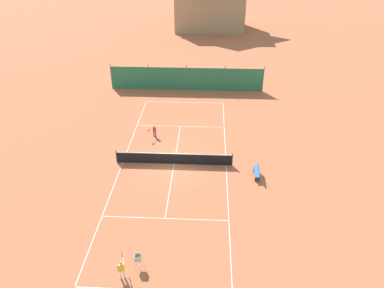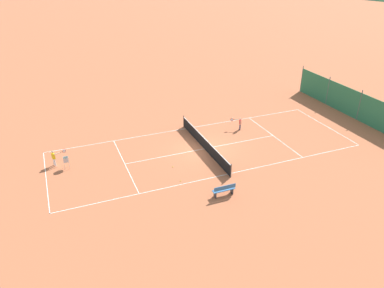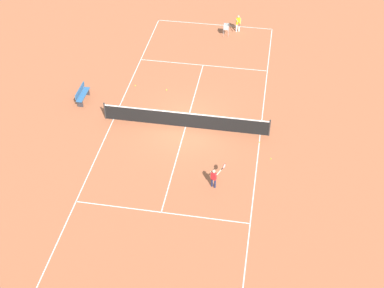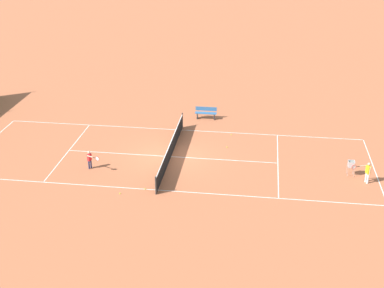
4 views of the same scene
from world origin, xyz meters
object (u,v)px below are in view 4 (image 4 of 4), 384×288
Objects in this scene: tennis_ball_alley_right at (120,193)px; tennis_ball_by_net_right at (231,135)px; player_far_baseline at (367,171)px; courtside_bench at (206,113)px; tennis_net at (171,149)px; tennis_ball_far_corner at (145,189)px; tennis_ball_service_box at (227,147)px; ball_hopper at (351,165)px; player_far_service at (90,158)px.

tennis_ball_alley_right is 1.00× the size of tennis_ball_by_net_right.
player_far_baseline is 12.65m from courtside_bench.
tennis_net is 6.12× the size of courtside_bench.
tennis_ball_far_corner is 10.67m from courtside_bench.
courtside_bench is (10.46, -2.09, 0.42)m from tennis_ball_far_corner.
ball_hopper is at bearing -110.96° from tennis_ball_service_box.
tennis_net reaches higher than tennis_ball_far_corner.
tennis_ball_service_box is 0.07× the size of ball_hopper.
tennis_net is 4.19m from tennis_ball_far_corner.
tennis_ball_alley_right is 1.00× the size of tennis_ball_service_box.
player_far_service is at bearing 146.12° from courtside_bench.
player_far_baseline is 12.08m from tennis_ball_far_corner.
tennis_ball_service_box is (6.52, -5.15, 0.00)m from tennis_ball_alley_right.
player_far_service is at bearing 94.59° from ball_hopper.
player_far_service reaches higher than tennis_ball_alley_right.
tennis_ball_service_box is (-1.96, 0.14, 0.00)m from tennis_ball_by_net_right.
tennis_net is 8.33× the size of player_far_service.
player_far_service is 16.70× the size of tennis_ball_alley_right.
courtside_bench is (8.52, -5.72, -0.20)m from player_far_service.
tennis_ball_alley_right is at bearing 163.43° from courtside_bench.
player_far_service is 15.45m from player_far_baseline.
ball_hopper is 0.59× the size of courtside_bench.
tennis_ball_by_net_right is (5.88, -7.70, -0.61)m from player_far_service.
courtside_bench is at bearing -12.54° from tennis_net.
ball_hopper reaches higher than tennis_ball_by_net_right.
player_far_service is 8.54m from tennis_ball_service_box.
player_far_baseline is 13.41m from tennis_ball_alley_right.
courtside_bench is at bearing 50.77° from ball_hopper.
tennis_ball_far_corner is (-1.94, -3.62, -0.61)m from player_far_service.
player_far_service reaches higher than tennis_ball_service_box.
player_far_service is at bearing 61.83° from tennis_ball_far_corner.
tennis_ball_alley_right is (-4.78, 1.90, -0.47)m from tennis_net.
player_far_baseline reaches higher than tennis_ball_alley_right.
player_far_baseline reaches higher than tennis_ball_service_box.
tennis_ball_far_corner and tennis_ball_alley_right have the same top height.
player_far_baseline is 9.49m from tennis_ball_by_net_right.
tennis_ball_by_net_right and tennis_ball_service_box have the same top height.
tennis_ball_service_box is (3.48, 7.88, -0.68)m from player_far_baseline.
tennis_ball_by_net_right is 1.00× the size of tennis_ball_service_box.
tennis_ball_service_box is at bearing 66.21° from player_far_baseline.
player_far_baseline is at bearing -88.37° from player_far_service.
player_far_service reaches higher than tennis_ball_by_net_right.
tennis_ball_service_box is 7.67m from ball_hopper.
player_far_baseline reaches higher than tennis_net.
player_far_baseline is 0.81× the size of courtside_bench.
player_far_baseline is at bearing -98.84° from tennis_net.
tennis_net is 6.50m from courtside_bench.
tennis_ball_service_box is at bearing -62.63° from player_far_service.
tennis_net is at bearing 81.16° from player_far_baseline.
player_far_baseline is 18.45× the size of tennis_ball_far_corner.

